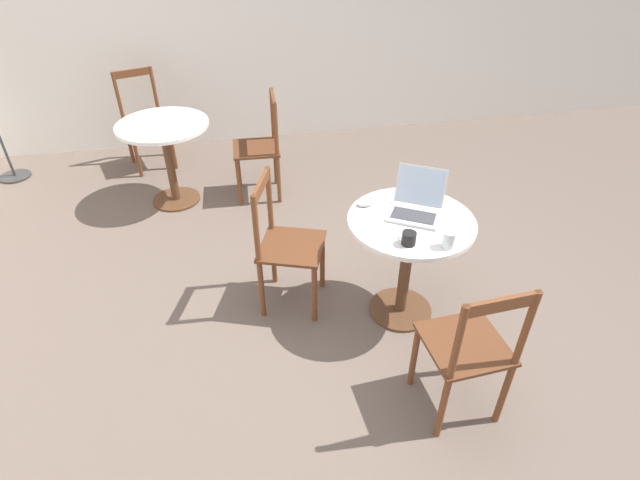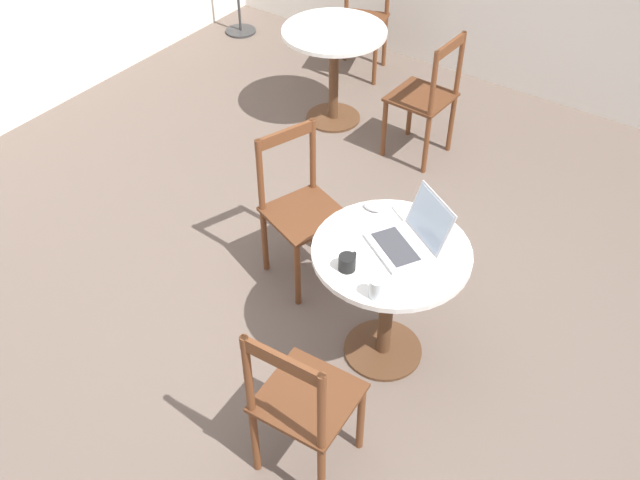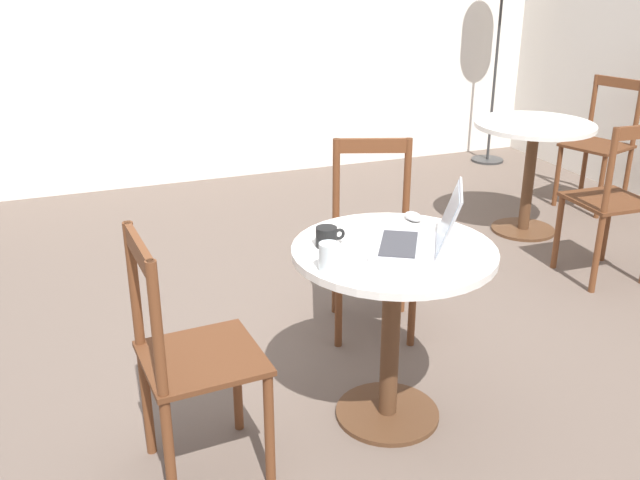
{
  "view_description": "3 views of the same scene",
  "coord_description": "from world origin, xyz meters",
  "views": [
    {
      "loc": [
        -2.17,
        0.72,
        2.39
      ],
      "look_at": [
        0.21,
        0.25,
        0.63
      ],
      "focal_mm": 28.0,
      "sensor_mm": 36.0,
      "label": 1
    },
    {
      "loc": [
        -2.08,
        -1.46,
        3.04
      ],
      "look_at": [
        0.06,
        0.05,
        0.71
      ],
      "focal_mm": 40.0,
      "sensor_mm": 36.0,
      "label": 2
    },
    {
      "loc": [
        -0.97,
        -2.48,
        1.77
      ],
      "look_at": [
        -0.01,
        0.03,
        0.68
      ],
      "focal_mm": 40.0,
      "sensor_mm": 36.0,
      "label": 3
    }
  ],
  "objects": [
    {
      "name": "ground_plane",
      "position": [
        0.0,
        0.0,
        0.0
      ],
      "size": [
        16.0,
        16.0,
        0.0
      ],
      "primitive_type": "plane",
      "color": "#66564C"
    },
    {
      "name": "cafe_table_near",
      "position": [
        0.16,
        -0.3,
        0.57
      ],
      "size": [
        0.77,
        0.77,
        0.75
      ],
      "color": "#51331E",
      "rests_on": "ground_plane"
    },
    {
      "name": "cafe_table_mid",
      "position": [
        1.95,
        1.26,
        0.57
      ],
      "size": [
        0.77,
        0.77,
        0.75
      ],
      "color": "#51331E",
      "rests_on": "ground_plane"
    },
    {
      "name": "chair_near_left",
      "position": [
        -0.64,
        -0.35,
        0.47
      ],
      "size": [
        0.43,
        0.43,
        0.94
      ],
      "color": "brown",
      "rests_on": "ground_plane"
    },
    {
      "name": "chair_near_back",
      "position": [
        0.42,
        0.44,
        0.47
      ],
      "size": [
        0.51,
        0.51,
        0.94
      ],
      "color": "brown",
      "rests_on": "ground_plane"
    },
    {
      "name": "chair_mid_front",
      "position": [
        1.92,
        0.45,
        0.47
      ],
      "size": [
        0.42,
        0.42,
        0.94
      ],
      "color": "brown",
      "rests_on": "ground_plane"
    },
    {
      "name": "chair_mid_right",
      "position": [
        2.75,
        1.52,
        0.47
      ],
      "size": [
        0.51,
        0.51,
        0.94
      ],
      "color": "brown",
      "rests_on": "ground_plane"
    },
    {
      "name": "laptop",
      "position": [
        0.23,
        -0.35,
        0.8
      ],
      "size": [
        0.43,
        0.42,
        0.25
      ],
      "color": "#B7B7BC",
      "rests_on": "cafe_table_near"
    },
    {
      "name": "mouse",
      "position": [
        0.37,
        -0.06,
        0.76
      ],
      "size": [
        0.06,
        0.1,
        0.03
      ],
      "color": "#B7B7BC",
      "rests_on": "cafe_table_near"
    },
    {
      "name": "mug",
      "position": [
        -0.07,
        -0.19,
        0.79
      ],
      "size": [
        0.11,
        0.08,
        0.08
      ],
      "color": "black",
      "rests_on": "cafe_table_near"
    },
    {
      "name": "drinking_glass",
      "position": [
        -0.14,
        -0.4,
        0.8
      ],
      "size": [
        0.07,
        0.07,
        0.1
      ],
      "color": "silver",
      "rests_on": "cafe_table_near"
    }
  ]
}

